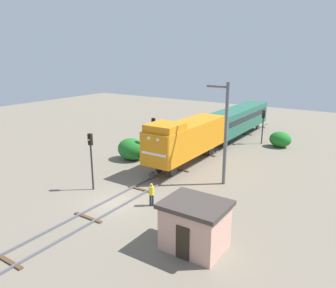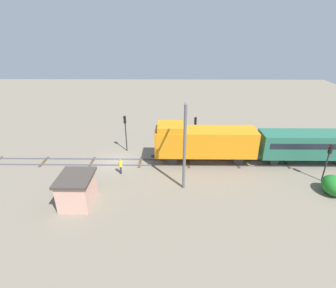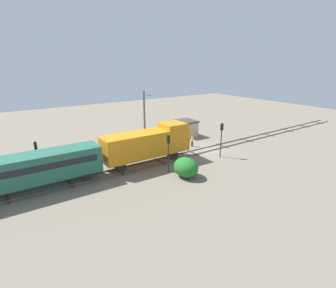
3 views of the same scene
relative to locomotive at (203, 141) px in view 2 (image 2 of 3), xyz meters
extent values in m
plane|color=#756B5B|center=(0.00, -9.99, -2.77)|extent=(100.92, 100.92, 0.00)
cube|color=#595960|center=(-0.72, -9.99, -2.69)|extent=(0.10, 67.28, 0.16)
cube|color=#595960|center=(0.72, -9.99, -2.69)|extent=(0.10, 67.28, 0.16)
cube|color=#4C3823|center=(0.00, -18.40, -2.73)|extent=(2.40, 0.24, 0.09)
cube|color=#4C3823|center=(0.00, -12.79, -2.73)|extent=(2.40, 0.24, 0.09)
cube|color=#4C3823|center=(0.00, -7.19, -2.73)|extent=(2.40, 0.24, 0.09)
cube|color=#4C3823|center=(0.00, -1.58, -2.73)|extent=(2.40, 0.24, 0.09)
cube|color=#4C3823|center=(0.00, 4.03, -2.73)|extent=(2.40, 0.24, 0.09)
cube|color=#4C3823|center=(0.00, 9.63, -2.73)|extent=(2.40, 0.24, 0.09)
cube|color=#4C3823|center=(0.00, 15.24, -2.73)|extent=(2.40, 0.24, 0.09)
cube|color=orange|center=(0.00, 0.24, -0.06)|extent=(2.90, 11.00, 2.90)
cube|color=orange|center=(0.00, -3.66, 1.69)|extent=(2.75, 2.80, 0.60)
cube|color=orange|center=(0.00, -5.31, -0.06)|extent=(2.84, 0.10, 2.84)
cube|color=white|center=(0.00, -5.35, -0.26)|extent=(2.46, 0.06, 0.20)
sphere|color=white|center=(-0.45, -5.36, 1.04)|extent=(0.28, 0.28, 0.28)
sphere|color=white|center=(0.45, -5.36, 1.04)|extent=(0.28, 0.28, 0.28)
cylinder|color=#262628|center=(0.00, -5.61, -1.91)|extent=(0.36, 0.50, 0.36)
cylinder|color=#262628|center=(-0.72, -3.46, -2.06)|extent=(0.18, 1.10, 1.10)
cylinder|color=#262628|center=(0.72, -3.46, -2.06)|extent=(0.18, 1.10, 1.10)
cylinder|color=#262628|center=(-0.72, 3.94, -2.06)|extent=(0.18, 1.10, 1.10)
cylinder|color=#262628|center=(0.72, 3.94, -2.06)|extent=(0.18, 1.10, 1.10)
cube|color=#26604C|center=(0.00, 13.34, -0.30)|extent=(2.80, 14.00, 2.70)
cube|color=black|center=(0.00, 13.34, 0.05)|extent=(2.84, 12.88, 0.64)
cylinder|color=#262628|center=(-0.72, 7.94, -2.13)|extent=(0.16, 0.96, 0.96)
cylinder|color=#262628|center=(0.72, 7.94, -2.13)|extent=(0.16, 0.96, 0.96)
cylinder|color=#262628|center=(-3.20, -9.20, -0.48)|extent=(0.14, 0.14, 4.59)
cube|color=black|center=(-3.20, -9.20, 1.36)|extent=(0.32, 0.24, 0.90)
sphere|color=#390606|center=(-3.20, -9.34, 1.63)|extent=(0.16, 0.16, 0.16)
sphere|color=yellow|center=(-3.20, -9.34, 1.35)|extent=(0.16, 0.16, 0.16)
sphere|color=black|center=(-3.20, -9.34, 1.07)|extent=(0.16, 0.16, 0.16)
cylinder|color=#262628|center=(-3.40, -0.65, -0.58)|extent=(0.14, 0.14, 4.40)
cube|color=black|center=(-3.40, -0.65, 1.17)|extent=(0.32, 0.24, 0.90)
sphere|color=#390606|center=(-3.40, -0.79, 1.44)|extent=(0.16, 0.16, 0.16)
sphere|color=#3C3306|center=(-3.40, -0.79, 1.16)|extent=(0.16, 0.16, 0.16)
sphere|color=green|center=(-3.40, -0.79, 0.88)|extent=(0.16, 0.16, 0.16)
cylinder|color=#262628|center=(3.60, 11.85, -0.75)|extent=(0.14, 0.14, 4.04)
cube|color=black|center=(3.60, 11.85, 0.82)|extent=(0.32, 0.24, 0.90)
sphere|color=red|center=(3.60, 11.71, 1.09)|extent=(0.16, 0.16, 0.16)
sphere|color=#3C3306|center=(3.60, 11.71, 0.81)|extent=(0.16, 0.16, 0.16)
sphere|color=black|center=(3.60, 11.71, 0.53)|extent=(0.16, 0.16, 0.16)
cylinder|color=#262B38|center=(2.30, -8.96, -2.35)|extent=(0.15, 0.15, 0.85)
cylinder|color=#262B38|center=(2.50, -8.96, -2.35)|extent=(0.15, 0.15, 0.85)
cylinder|color=yellow|center=(2.40, -8.96, -1.61)|extent=(0.38, 0.38, 0.62)
sphere|color=tan|center=(2.40, -8.96, -1.19)|extent=(0.23, 0.23, 0.23)
cylinder|color=#595960|center=(5.00, -2.37, 1.42)|extent=(0.28, 0.28, 8.39)
cube|color=#595960|center=(4.10, -2.37, 5.22)|extent=(1.80, 0.16, 0.16)
cube|color=#D19E8C|center=(7.50, -11.87, -1.52)|extent=(3.20, 2.60, 2.50)
cube|color=#3F3833|center=(7.50, -11.87, -0.15)|extent=(3.50, 2.90, 0.24)
cube|color=#2D2319|center=(7.50, -13.19, -1.82)|extent=(0.80, 0.06, 1.90)
ellipsoid|color=#216F26|center=(-5.57, -1.50, -1.67)|extent=(3.03, 2.48, 2.20)
ellipsoid|color=#1F7526|center=(5.83, 11.63, -1.87)|extent=(2.48, 2.03, 1.81)
camera|label=1|loc=(15.15, -26.17, 7.69)|focal=35.00mm
camera|label=2|loc=(26.62, -3.63, 11.82)|focal=28.00mm
camera|label=3|loc=(-26.41, 15.18, 9.45)|focal=28.00mm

